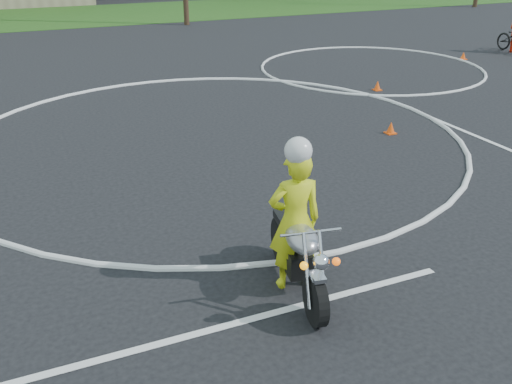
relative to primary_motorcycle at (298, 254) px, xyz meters
name	(u,v)px	position (x,y,z in m)	size (l,w,h in m)	color
ground	(260,182)	(1.05, 3.64, -0.58)	(120.00, 120.00, 0.00)	black
grass_strip	(76,16)	(1.05, 30.64, -0.57)	(120.00, 10.00, 0.02)	#1E4714
course_markings	(268,112)	(3.22, 7.99, -0.57)	(19.05, 19.05, 0.12)	silver
primary_motorcycle	(298,254)	(0.00, 0.00, 0.00)	(0.88, 2.27, 1.20)	black
rider_primary_grp	(295,217)	(0.00, 0.14, 0.49)	(0.81, 0.60, 2.22)	yellow
traffic_cones	(371,86)	(7.18, 8.88, -0.45)	(23.06, 6.58, 0.30)	#FF500D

